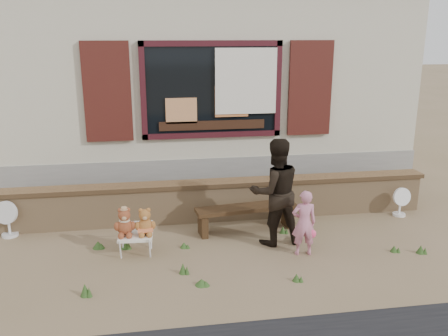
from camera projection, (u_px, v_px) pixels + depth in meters
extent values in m
plane|color=brown|center=(230.00, 243.00, 7.04)|extent=(80.00, 80.00, 0.00)
cube|color=#A9A289|center=(197.00, 62.00, 10.67)|extent=(8.00, 5.00, 3.20)
cube|color=gray|center=(198.00, 148.00, 11.21)|extent=(8.04, 5.04, 0.80)
cube|color=black|center=(212.00, 90.00, 8.36)|extent=(2.30, 0.04, 1.50)
cube|color=#3A1117|center=(212.00, 43.00, 8.12)|extent=(2.50, 0.08, 0.10)
cube|color=#3A1117|center=(212.00, 135.00, 8.56)|extent=(2.50, 0.08, 0.10)
cube|color=#3A1117|center=(143.00, 91.00, 8.16)|extent=(0.10, 0.08, 1.70)
cube|color=#3A1117|center=(278.00, 89.00, 8.52)|extent=(0.10, 0.08, 1.70)
cube|color=#3F1112|center=(107.00, 92.00, 8.06)|extent=(0.80, 0.07, 1.70)
cube|color=#3F1112|center=(310.00, 88.00, 8.60)|extent=(0.80, 0.07, 1.70)
cube|color=white|center=(246.00, 81.00, 8.34)|extent=(1.10, 0.02, 1.15)
cube|color=black|center=(212.00, 125.00, 8.50)|extent=(1.90, 0.06, 0.16)
cube|color=tan|center=(181.00, 111.00, 8.34)|extent=(0.55, 0.06, 0.45)
cube|color=#E08447|center=(232.00, 101.00, 8.44)|extent=(0.60, 0.06, 0.55)
cube|color=tan|center=(220.00, 202.00, 7.91)|extent=(7.00, 0.30, 0.60)
cube|color=brown|center=(220.00, 183.00, 7.82)|extent=(7.10, 0.36, 0.07)
cube|color=black|center=(246.00, 208.00, 7.41)|extent=(1.63, 0.53, 0.06)
cube|color=black|center=(203.00, 225.00, 7.28)|extent=(0.14, 0.31, 0.34)
cube|color=black|center=(287.00, 216.00, 7.65)|extent=(0.14, 0.31, 0.34)
cube|color=white|center=(136.00, 235.00, 6.65)|extent=(0.50, 0.44, 0.04)
cylinder|color=silver|center=(120.00, 251.00, 6.50)|extent=(0.02, 0.02, 0.25)
cylinder|color=silver|center=(150.00, 250.00, 6.54)|extent=(0.02, 0.02, 0.25)
cylinder|color=silver|center=(123.00, 240.00, 6.85)|extent=(0.02, 0.02, 0.25)
cylinder|color=silver|center=(151.00, 239.00, 6.89)|extent=(0.02, 0.02, 0.25)
imported|color=pink|center=(304.00, 223.00, 6.58)|extent=(0.36, 0.26, 0.95)
imported|color=black|center=(275.00, 192.00, 6.87)|extent=(0.83, 0.68, 1.59)
cylinder|color=silver|center=(10.00, 235.00, 7.30)|extent=(0.24, 0.24, 0.04)
cylinder|color=silver|center=(9.00, 225.00, 7.25)|extent=(0.04, 0.04, 0.31)
cylinder|color=silver|center=(7.00, 212.00, 7.19)|extent=(0.37, 0.21, 0.36)
cylinder|color=white|center=(399.00, 214.00, 8.13)|extent=(0.21, 0.21, 0.04)
cylinder|color=white|center=(400.00, 207.00, 8.09)|extent=(0.03, 0.03, 0.27)
cylinder|color=white|center=(401.00, 196.00, 8.04)|extent=(0.32, 0.12, 0.31)
cone|color=#305120|center=(183.00, 268.00, 6.14)|extent=(0.10, 0.10, 0.15)
cone|color=#305120|center=(421.00, 249.00, 6.71)|extent=(0.12, 0.12, 0.12)
cone|color=#305120|center=(202.00, 282.00, 5.86)|extent=(0.17, 0.17, 0.08)
cone|color=#305120|center=(85.00, 290.00, 5.61)|extent=(0.12, 0.12, 0.16)
cone|color=#305120|center=(98.00, 245.00, 6.88)|extent=(0.16, 0.16, 0.10)
cone|color=#305120|center=(394.00, 249.00, 6.76)|extent=(0.11, 0.11, 0.09)
cone|color=#305120|center=(125.00, 244.00, 6.86)|extent=(0.13, 0.13, 0.13)
cone|color=#305120|center=(297.00, 277.00, 5.96)|extent=(0.10, 0.10, 0.10)
cone|color=#305120|center=(283.00, 230.00, 7.40)|extent=(0.10, 0.10, 0.11)
cone|color=#305120|center=(184.00, 245.00, 6.89)|extent=(0.12, 0.12, 0.08)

